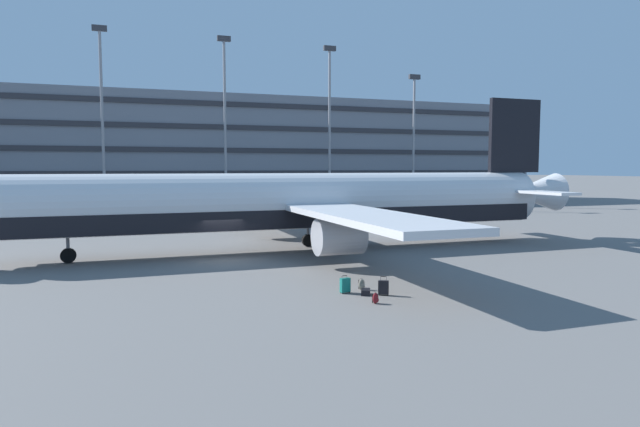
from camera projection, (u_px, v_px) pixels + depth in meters
The scene contains 12 objects.
ground_plane at pixel (224, 260), 34.41m from camera, with size 600.00×600.00×0.00m, color slate.
terminal_structure at pixel (163, 151), 83.49m from camera, with size 123.17×14.73×16.47m.
airliner at pixel (300, 204), 38.06m from camera, with size 44.05×35.60×11.16m.
light_mast_center_left at pixel (102, 106), 69.51m from camera, with size 1.80×0.50×23.45m.
light_mast_center_right at pixel (225, 111), 74.71m from camera, with size 1.80×0.50×23.35m.
light_mast_right at pixel (330, 115), 79.79m from camera, with size 1.80×0.50×23.15m.
light_mast_far_right at pixel (414, 129), 84.56m from camera, with size 1.80×0.50×19.86m.
suitcase_orange at pixel (366, 292), 25.03m from camera, with size 0.64×0.76×0.26m.
suitcase_upright at pixel (345, 285), 25.32m from camera, with size 0.49×0.28×0.82m.
suitcase_red at pixel (383, 287), 24.89m from camera, with size 0.51×0.41×0.88m.
backpack_large at pixel (362, 285), 25.99m from camera, with size 0.37×0.31×0.56m.
backpack_laid_flat at pixel (376, 298), 23.37m from camera, with size 0.37×0.32×0.52m.
Camera 1 is at (-5.76, -34.09, 5.79)m, focal length 30.92 mm.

